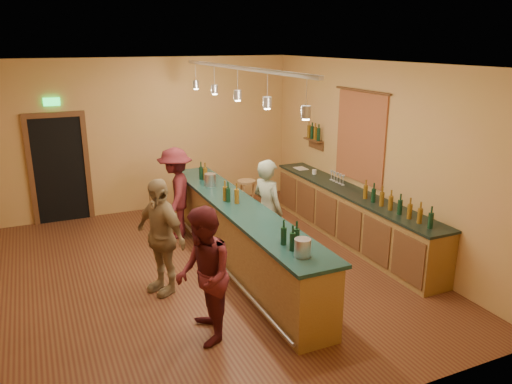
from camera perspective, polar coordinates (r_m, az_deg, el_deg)
name	(u,v)px	position (r m, az deg, el deg)	size (l,w,h in m)	color
floor	(198,274)	(7.98, -6.65, -9.32)	(7.00, 7.00, 0.00)	#502417
ceiling	(190,64)	(7.17, -7.54, 14.28)	(6.50, 7.00, 0.02)	silver
wall_back	(143,136)	(10.73, -12.76, 6.24)	(6.50, 0.02, 3.20)	tan
wall_front	(317,272)	(4.39, 7.04, -9.04)	(6.50, 0.02, 3.20)	tan
wall_right	(374,156)	(8.90, 13.34, 4.05)	(0.02, 7.00, 3.20)	tan
doorway	(59,167)	(10.60, -21.57, 2.72)	(1.15, 0.09, 2.48)	black
tapestry	(360,138)	(9.15, 11.83, 6.09)	(0.03, 1.40, 1.60)	maroon
bottle_shelf	(314,134)	(10.38, 6.64, 6.56)	(0.17, 0.55, 0.54)	#523118
back_counter	(351,215)	(9.18, 10.80, -2.64)	(0.60, 4.55, 1.27)	brown
tasting_bar	(239,231)	(7.95, -1.93, -4.53)	(0.73, 5.10, 1.38)	brown
pendant_track	(238,79)	(7.42, -2.11, 12.81)	(0.11, 4.60, 0.50)	silver
bartender	(268,210)	(8.17, 1.35, -2.10)	(0.62, 0.41, 1.71)	gray
customer_a	(204,276)	(6.01, -6.01, -9.53)	(0.82, 0.64, 1.69)	#59191E
customer_b	(160,236)	(7.23, -10.88, -5.00)	(1.00, 0.42, 1.70)	#997A51
customer_c	(176,193)	(9.23, -9.13, -0.13)	(1.09, 0.63, 1.68)	#59191E
bar_stool	(246,187)	(10.26, -1.11, 0.55)	(0.37, 0.37, 0.76)	olive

